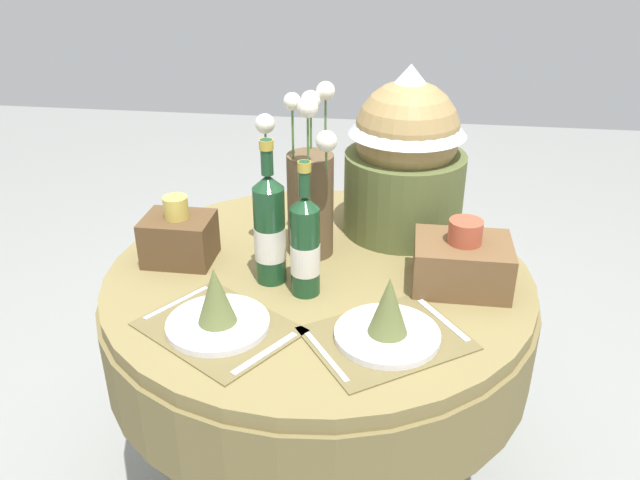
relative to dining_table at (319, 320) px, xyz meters
The scene contains 10 objects.
ground 0.60m from the dining_table, ahead, with size 8.00×8.00×0.00m, color gray.
dining_table is the anchor object (origin of this frame).
place_setting_left 0.41m from the dining_table, 123.17° to the right, with size 0.43×0.40×0.16m.
place_setting_right 0.40m from the dining_table, 55.37° to the right, with size 0.43×0.41×0.16m.
flower_vase 0.36m from the dining_table, 110.28° to the left, with size 0.22×0.21×0.47m.
wine_bottle_left 0.31m from the dining_table, 99.05° to the right, with size 0.07×0.07×0.35m.
wine_bottle_centre 0.33m from the dining_table, 152.99° to the right, with size 0.08×0.08×0.38m.
gift_tub_back_right 0.55m from the dining_table, 54.04° to the left, with size 0.35×0.35×0.50m.
woven_basket_side_left 0.45m from the dining_table, behind, with size 0.18×0.15×0.19m.
woven_basket_side_right 0.44m from the dining_table, ahead, with size 0.24×0.19×0.18m.
Camera 1 is at (0.21, -1.49, 1.62)m, focal length 36.13 mm.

